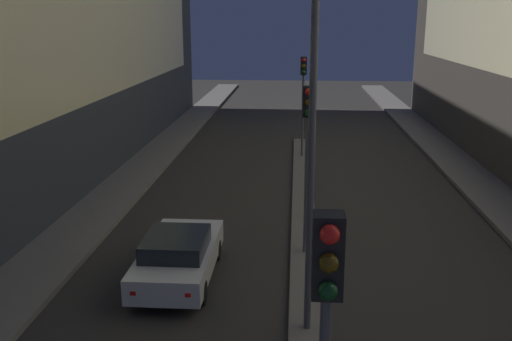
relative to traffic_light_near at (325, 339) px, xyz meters
name	(u,v)px	position (x,y,z in m)	size (l,w,h in m)	color
median_strip	(304,234)	(0.00, 12.67, -3.79)	(0.86, 30.72, 0.15)	#66605B
traffic_light_near	(325,339)	(0.00, 0.00, 0.00)	(0.32, 0.42, 5.10)	#4C4C51
traffic_light_mid	(307,134)	(0.00, 11.03, 0.00)	(0.32, 0.42, 5.10)	#4C4C51
traffic_light_far	(303,84)	(0.00, 23.72, 0.00)	(0.32, 0.42, 5.10)	#4C4C51
street_lamp	(314,64)	(0.00, 6.57, 2.35)	(0.48, 0.48, 9.53)	#4C4C51
car_left_lane	(178,256)	(-3.53, 9.10, -3.11)	(1.92, 4.50, 1.45)	silver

